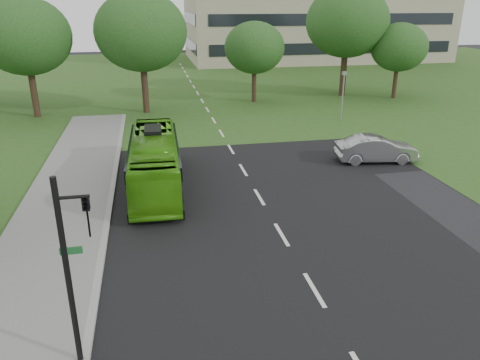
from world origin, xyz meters
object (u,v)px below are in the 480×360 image
Objects in this scene: tree_park_c at (254,48)px; bus at (155,162)px; tree_park_a at (25,36)px; tree_park_e at (399,47)px; tree_park_b at (141,32)px; tree_park_d at (347,22)px; traffic_light at (73,261)px; camera_pole at (343,89)px; sedan at (376,149)px.

tree_park_c is 22.75m from bus.
tree_park_e is (32.91, 1.80, -1.56)m from tree_park_a.
tree_park_b reaches higher than tree_park_c.
bus is (9.24, -17.63, -5.05)m from tree_park_a.
tree_park_a is 28.62m from tree_park_d.
traffic_light is 29.46m from camera_pole.
tree_park_a is 0.90× the size of tree_park_d.
tree_park_c is at bearing -172.30° from tree_park_d.
tree_park_a is 31.12m from traffic_light.
camera_pole reaches higher than sedan.
tree_park_a is 25.20m from camera_pole.
tree_park_b is 1.34× the size of tree_park_c.
tree_park_b is 30.32m from traffic_light.
tree_park_b is (8.89, -0.05, 0.23)m from tree_park_a.
tree_park_a reaches higher than tree_park_c.
tree_park_d is 21.84m from sedan.
tree_park_e is 1.34× the size of traffic_light.
traffic_light is (7.11, -30.11, -3.28)m from tree_park_a.
camera_pole is at bearing 39.02° from bus.
tree_park_c is 19.44m from sedan.
tree_park_b is 0.94× the size of tree_park_d.
tree_park_e is 21.25m from sedan.
tree_park_b reaches higher than camera_pole.
tree_park_c is 0.76× the size of bus.
tree_park_c is (10.06, 2.67, -1.66)m from tree_park_b.
bus is at bearing -115.62° from tree_park_c.
tree_park_c is 9.72m from tree_park_d.
traffic_light is (-11.84, -32.73, -1.86)m from tree_park_c.
tree_park_b is 19.86m from tree_park_d.
tree_park_a reaches higher than tree_park_e.
traffic_light is at bearing 140.11° from sedan.
tree_park_a reaches higher than bus.
sedan is at bearing -35.95° from tree_park_a.
tree_park_b is 1.38× the size of tree_park_e.
traffic_light is at bearing -93.38° from tree_park_b.
camera_pole is at bearing -21.59° from tree_park_b.
tree_park_d is (19.46, 3.94, 0.47)m from tree_park_b.
camera_pole is at bearing -112.82° from tree_park_d.
traffic_light is at bearing -98.39° from bus.
tree_park_e is 1.51× the size of sedan.
tree_park_e is at bearing 4.41° from tree_park_b.
tree_park_b is at bearing -0.32° from tree_park_a.
tree_park_d is at bearing 49.67° from bus.
tree_park_e reaches higher than sedan.
camera_pole is (-8.77, -7.89, -2.33)m from tree_park_e.
tree_park_d is 29.35m from bus.
traffic_light is at bearing -76.71° from tree_park_a.
tree_park_c is at bearing 7.87° from tree_park_a.
tree_park_a is 0.98× the size of bus.
tree_park_c is at bearing 65.65° from bus.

